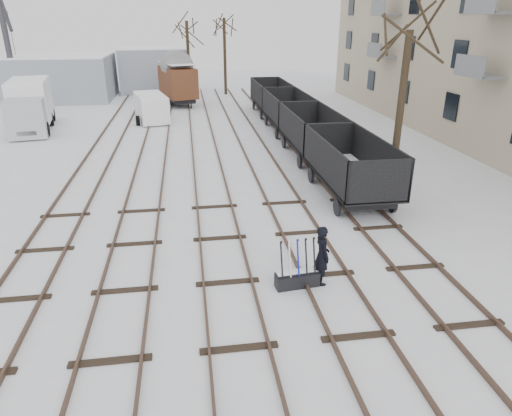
# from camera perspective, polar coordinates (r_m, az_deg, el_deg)

# --- Properties ---
(ground) EXTENTS (120.00, 120.00, 0.00)m
(ground) POSITION_cam_1_polar(r_m,az_deg,el_deg) (13.93, -3.57, -9.34)
(ground) COLOR white
(ground) RESTS_ON ground
(tracks) EXTENTS (13.90, 52.00, 0.16)m
(tracks) POSITION_cam_1_polar(r_m,az_deg,el_deg) (26.50, -6.32, 6.55)
(tracks) COLOR black
(tracks) RESTS_ON ground
(shed_left) EXTENTS (10.00, 8.00, 4.10)m
(shed_left) POSITION_cam_1_polar(r_m,az_deg,el_deg) (49.57, -23.46, 14.74)
(shed_left) COLOR gray
(shed_left) RESTS_ON ground
(shed_right) EXTENTS (7.00, 6.00, 4.50)m
(shed_right) POSITION_cam_1_polar(r_m,az_deg,el_deg) (52.12, -12.46, 16.54)
(shed_right) COLOR gray
(shed_right) RESTS_ON ground
(ground_frame) EXTENTS (1.34, 0.56, 1.49)m
(ground_frame) POSITION_cam_1_polar(r_m,az_deg,el_deg) (13.66, 5.17, -8.69)
(ground_frame) COLOR black
(ground_frame) RESTS_ON ground
(worker) EXTENTS (0.52, 0.72, 1.85)m
(worker) POSITION_cam_1_polar(r_m,az_deg,el_deg) (13.61, 8.25, -5.86)
(worker) COLOR black
(worker) RESTS_ON ground
(freight_wagon_a) EXTENTS (2.55, 6.38, 2.60)m
(freight_wagon_a) POSITION_cam_1_polar(r_m,az_deg,el_deg) (20.51, 11.60, 4.09)
(freight_wagon_a) COLOR black
(freight_wagon_a) RESTS_ON ground
(freight_wagon_b) EXTENTS (2.55, 6.38, 2.60)m
(freight_wagon_b) POSITION_cam_1_polar(r_m,az_deg,el_deg) (26.36, 6.96, 8.51)
(freight_wagon_b) COLOR black
(freight_wagon_b) RESTS_ON ground
(freight_wagon_c) EXTENTS (2.55, 6.38, 2.60)m
(freight_wagon_c) POSITION_cam_1_polar(r_m,az_deg,el_deg) (32.42, 3.97, 11.28)
(freight_wagon_c) COLOR black
(freight_wagon_c) RESTS_ON ground
(freight_wagon_d) EXTENTS (2.55, 6.38, 2.60)m
(freight_wagon_d) POSITION_cam_1_polar(r_m,az_deg,el_deg) (38.59, 1.90, 13.16)
(freight_wagon_d) COLOR black
(freight_wagon_d) RESTS_ON ground
(box_van_wagon) EXTENTS (3.82, 5.36, 3.70)m
(box_van_wagon) POSITION_cam_1_polar(r_m,az_deg,el_deg) (42.80, -9.76, 15.37)
(box_van_wagon) COLOR black
(box_van_wagon) RESTS_ON ground
(lorry) EXTENTS (3.29, 7.69, 3.38)m
(lorry) POSITION_cam_1_polar(r_m,az_deg,el_deg) (36.27, -26.45, 11.44)
(lorry) COLOR black
(lorry) RESTS_ON ground
(panel_van) EXTENTS (2.93, 4.94, 2.04)m
(panel_van) POSITION_cam_1_polar(r_m,az_deg,el_deg) (36.55, -12.96, 12.18)
(panel_van) COLOR white
(panel_van) RESTS_ON ground
(crane) EXTENTS (2.43, 6.15, 10.32)m
(crane) POSITION_cam_1_polar(r_m,az_deg,el_deg) (48.13, -27.98, 14.61)
(crane) COLOR #2E2E33
(crane) RESTS_ON ground
(tree_near) EXTENTS (0.30, 0.30, 6.96)m
(tree_near) POSITION_cam_1_polar(r_m,az_deg,el_deg) (19.75, 17.43, 10.29)
(tree_near) COLOR black
(tree_near) RESTS_ON ground
(tree_far_left) EXTENTS (0.30, 0.30, 7.13)m
(tree_far_left) POSITION_cam_1_polar(r_m,az_deg,el_deg) (47.55, -8.43, 17.86)
(tree_far_left) COLOR black
(tree_far_left) RESTS_ON ground
(tree_far_right) EXTENTS (0.30, 0.30, 7.39)m
(tree_far_right) POSITION_cam_1_polar(r_m,az_deg,el_deg) (48.71, -3.91, 18.30)
(tree_far_right) COLOR black
(tree_far_right) RESTS_ON ground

